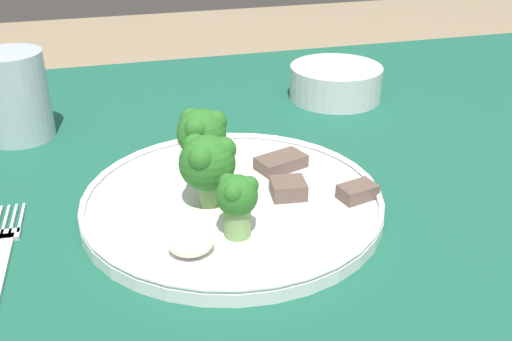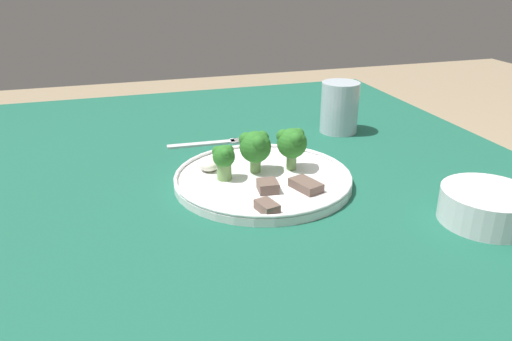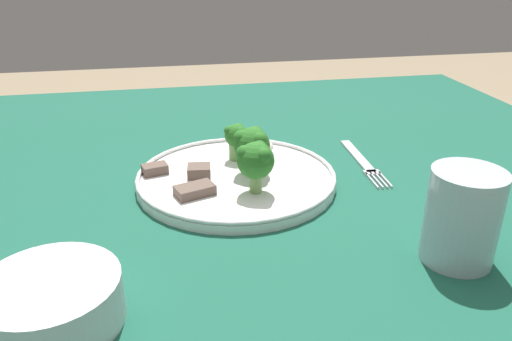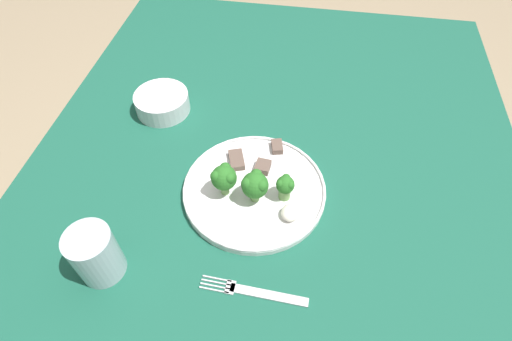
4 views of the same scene
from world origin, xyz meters
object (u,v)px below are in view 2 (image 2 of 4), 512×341
(dinner_plate, at_px, (263,179))
(fork, at_px, (214,143))
(drinking_glass, at_px, (339,110))
(cream_bowl, at_px, (487,207))

(dinner_plate, bearing_deg, fork, -170.38)
(drinking_glass, bearing_deg, fork, -90.11)
(dinner_plate, height_order, cream_bowl, cream_bowl)
(fork, relative_size, cream_bowl, 1.46)
(fork, bearing_deg, dinner_plate, 9.62)
(fork, distance_m, drinking_glass, 0.27)
(drinking_glass, bearing_deg, dinner_plate, -48.31)
(dinner_plate, height_order, fork, dinner_plate)
(dinner_plate, xyz_separation_m, fork, (-0.20, -0.03, -0.01))
(dinner_plate, height_order, drinking_glass, drinking_glass)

